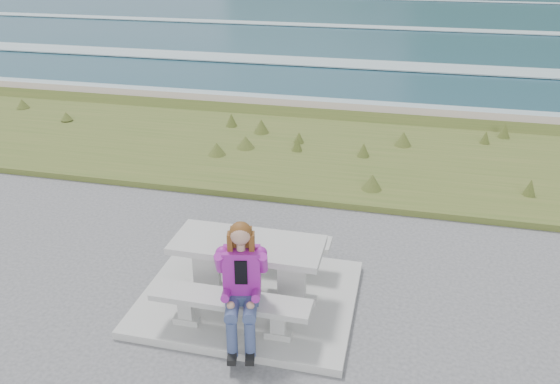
{
  "coord_description": "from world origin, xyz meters",
  "views": [
    {
      "loc": [
        1.66,
        -5.33,
        4.16
      ],
      "look_at": [
        0.11,
        1.2,
        0.96
      ],
      "focal_mm": 35.0,
      "sensor_mm": 36.0,
      "label": 1
    }
  ],
  "objects_px": {
    "picnic_table": "(248,254)",
    "bench_landward": "(230,305)",
    "bench_seaward": "(263,242)",
    "seated_woman": "(242,302)"
  },
  "relations": [
    {
      "from": "picnic_table",
      "to": "bench_landward",
      "type": "distance_m",
      "value": 0.74
    },
    {
      "from": "bench_landward",
      "to": "bench_seaward",
      "type": "height_order",
      "value": "same"
    },
    {
      "from": "bench_seaward",
      "to": "seated_woman",
      "type": "relative_size",
      "value": 1.3
    },
    {
      "from": "bench_landward",
      "to": "picnic_table",
      "type": "bearing_deg",
      "value": 90.0
    },
    {
      "from": "picnic_table",
      "to": "seated_woman",
      "type": "bearing_deg",
      "value": -78.12
    },
    {
      "from": "picnic_table",
      "to": "seated_woman",
      "type": "distance_m",
      "value": 0.85
    },
    {
      "from": "picnic_table",
      "to": "bench_seaward",
      "type": "bearing_deg",
      "value": 90.0
    },
    {
      "from": "picnic_table",
      "to": "bench_landward",
      "type": "xyz_separation_m",
      "value": [
        0.0,
        -0.7,
        -0.23
      ]
    },
    {
      "from": "bench_landward",
      "to": "seated_woman",
      "type": "distance_m",
      "value": 0.27
    },
    {
      "from": "bench_landward",
      "to": "bench_seaward",
      "type": "distance_m",
      "value": 1.4
    }
  ]
}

